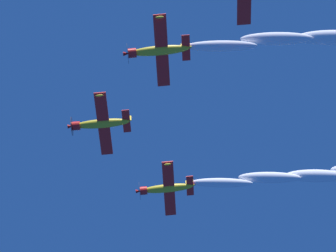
# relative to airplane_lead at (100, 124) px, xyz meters

# --- Properties ---
(airplane_lead) EXTENTS (7.82, 8.18, 3.14)m
(airplane_lead) POSITION_rel_airplane_lead_xyz_m (0.00, 0.00, 0.00)
(airplane_lead) COLOR gold
(airplane_left_wingman) EXTENTS (7.83, 8.18, 3.28)m
(airplane_left_wingman) POSITION_rel_airplane_lead_xyz_m (12.29, -3.00, 0.35)
(airplane_left_wingman) COLOR gold
(airplane_right_wingman) EXTENTS (7.81, 8.18, 3.20)m
(airplane_right_wingman) POSITION_rel_airplane_lead_xyz_m (-0.24, 13.39, -0.40)
(airplane_right_wingman) COLOR gold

